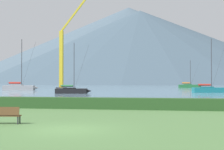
# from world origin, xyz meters

# --- Properties ---
(ground_plane) EXTENTS (1000.00, 1000.00, 0.00)m
(ground_plane) POSITION_xyz_m (0.00, 0.00, 0.00)
(ground_plane) COLOR #517A42
(harbor_water) EXTENTS (320.00, 246.00, 0.00)m
(harbor_water) POSITION_xyz_m (0.00, 137.00, 0.00)
(harbor_water) COLOR slate
(harbor_water) RESTS_ON ground_plane
(hedge_line) EXTENTS (80.00, 1.20, 0.94)m
(hedge_line) POSITION_xyz_m (0.00, 11.00, 0.47)
(hedge_line) COLOR #284C23
(hedge_line) RESTS_ON ground_plane
(sailboat_slip_0) EXTENTS (8.63, 4.08, 12.55)m
(sailboat_slip_0) POSITION_xyz_m (-29.37, 56.72, 0.72)
(sailboat_slip_0) COLOR #9E9EA3
(sailboat_slip_0) RESTS_ON harbor_water
(sailboat_slip_2) EXTENTS (7.49, 2.83, 8.90)m
(sailboat_slip_2) POSITION_xyz_m (14.21, 87.89, 0.61)
(sailboat_slip_2) COLOR #236B38
(sailboat_slip_2) RESTS_ON harbor_water
(sailboat_slip_5) EXTENTS (6.71, 2.57, 9.28)m
(sailboat_slip_5) POSITION_xyz_m (-11.30, 40.13, 0.56)
(sailboat_slip_5) COLOR black
(sailboat_slip_5) RESTS_ON harbor_water
(sailboat_slip_6) EXTENTS (7.35, 3.12, 10.63)m
(sailboat_slip_6) POSITION_xyz_m (14.33, 48.25, 0.61)
(sailboat_slip_6) COLOR #19707A
(sailboat_slip_6) RESTS_ON harbor_water
(park_bench_near_path) EXTENTS (1.72, 0.66, 0.95)m
(park_bench_near_path) POSITION_xyz_m (-3.96, 1.35, 0.53)
(park_bench_near_path) COLOR brown
(park_bench_near_path) RESTS_ON ground_plane
(dock_crane) EXTENTS (6.87, 2.00, 21.13)m
(dock_crane) POSITION_xyz_m (-17.50, 53.82, 6.51)
(dock_crane) COLOR #333338
(dock_crane) RESTS_ON ground_plane
(distant_hill_west_ridge) EXTENTS (307.56, 307.56, 70.29)m
(distant_hill_west_ridge) POSITION_xyz_m (-13.26, 284.25, 35.15)
(distant_hill_west_ridge) COLOR #425666
(distant_hill_west_ridge) RESTS_ON ground_plane
(distant_hill_central_peak) EXTENTS (188.96, 188.96, 58.83)m
(distant_hill_central_peak) POSITION_xyz_m (-72.91, 387.46, 29.41)
(distant_hill_central_peak) COLOR #425666
(distant_hill_central_peak) RESTS_ON ground_plane
(distant_hill_east_ridge) EXTENTS (346.60, 346.60, 81.82)m
(distant_hill_east_ridge) POSITION_xyz_m (-27.56, 318.06, 40.91)
(distant_hill_east_ridge) COLOR #4C6070
(distant_hill_east_ridge) RESTS_ON ground_plane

